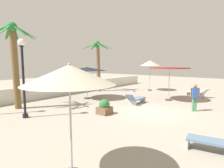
% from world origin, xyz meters
% --- Properties ---
extents(ground_plane, '(56.00, 56.00, 0.00)m').
position_xyz_m(ground_plane, '(0.00, 0.00, 0.00)').
color(ground_plane, '#9E9384').
extents(boundary_wall, '(25.20, 0.30, 1.08)m').
position_xyz_m(boundary_wall, '(0.00, 8.59, 0.54)').
color(boundary_wall, silver).
rests_on(boundary_wall, ground_plane).
extents(patio_umbrella_0, '(3.06, 3.06, 2.58)m').
position_xyz_m(patio_umbrella_0, '(0.25, 5.75, 2.36)').
color(patio_umbrella_0, '#333338').
rests_on(patio_umbrella_0, ground_plane).
extents(patio_umbrella_1, '(2.11, 2.11, 3.12)m').
position_xyz_m(patio_umbrella_1, '(7.37, 3.90, 2.79)').
color(patio_umbrella_1, '#333338').
rests_on(patio_umbrella_1, ground_plane).
extents(patio_umbrella_2, '(2.26, 2.26, 2.87)m').
position_xyz_m(patio_umbrella_2, '(-7.18, -1.39, 2.57)').
color(patio_umbrella_2, '#333338').
rests_on(patio_umbrella_2, ground_plane).
extents(patio_umbrella_3, '(2.99, 2.99, 2.62)m').
position_xyz_m(patio_umbrella_3, '(3.68, 0.39, 2.37)').
color(patio_umbrella_3, '#333338').
rests_on(patio_umbrella_3, ground_plane).
extents(palm_tree_0, '(3.05, 2.85, 5.00)m').
position_xyz_m(palm_tree_0, '(3.68, 7.73, 3.10)').
color(palm_tree_0, brown).
rests_on(palm_tree_0, ground_plane).
extents(palm_tree_1, '(2.80, 2.80, 5.30)m').
position_xyz_m(palm_tree_1, '(-4.77, 6.82, 3.30)').
color(palm_tree_1, brown).
rests_on(palm_tree_1, ground_plane).
extents(lamp_post_0, '(0.37, 0.37, 4.07)m').
position_xyz_m(lamp_post_0, '(-5.40, 4.53, 2.53)').
color(lamp_post_0, black).
rests_on(lamp_post_0, ground_plane).
extents(lounge_chair_0, '(1.21, 1.96, 0.84)m').
position_xyz_m(lounge_chair_0, '(6.71, -0.95, 0.39)').
color(lounge_chair_0, '#B7B7BC').
rests_on(lounge_chair_0, ground_plane).
extents(lounge_chair_1, '(1.89, 0.56, 0.84)m').
position_xyz_m(lounge_chair_1, '(0.99, 1.69, 0.38)').
color(lounge_chair_1, '#B7B7BC').
rests_on(lounge_chair_1, ground_plane).
extents(lounge_chair_2, '(0.82, 1.93, 0.83)m').
position_xyz_m(lounge_chair_2, '(-3.49, -4.11, 0.40)').
color(lounge_chair_2, '#B7B7BC').
rests_on(lounge_chair_2, ground_plane).
extents(guest_0, '(0.41, 0.45, 1.63)m').
position_xyz_m(guest_0, '(1.47, -2.05, 0.98)').
color(guest_0, '#3F8C59').
rests_on(guest_0, ground_plane).
extents(planter, '(0.70, 0.70, 0.85)m').
position_xyz_m(planter, '(-2.28, 1.73, 0.38)').
color(planter, brown).
rests_on(planter, ground_plane).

